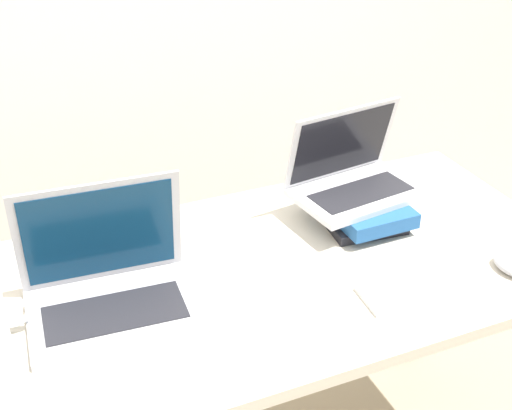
% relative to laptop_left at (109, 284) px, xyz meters
% --- Properties ---
extents(desk, '(1.54, 0.74, 0.77)m').
position_rel_laptop_left_xyz_m(desk, '(0.34, -0.01, -0.14)').
color(desk, beige).
rests_on(desk, ground_plane).
extents(laptop_left, '(0.37, 0.28, 0.27)m').
position_rel_laptop_left_xyz_m(laptop_left, '(0.00, 0.00, 0.00)').
color(laptop_left, '#B2B2B7').
rests_on(laptop_left, desk).
extents(book_stack, '(0.21, 0.26, 0.06)m').
position_rel_laptop_left_xyz_m(book_stack, '(0.68, 0.10, -0.02)').
color(book_stack, black).
rests_on(book_stack, desk).
extents(laptop_on_books, '(0.35, 0.25, 0.22)m').
position_rel_laptop_left_xyz_m(laptop_on_books, '(0.67, 0.14, 0.05)').
color(laptop_on_books, silver).
rests_on(laptop_on_books, book_stack).
extents(wireless_keyboard, '(0.30, 0.12, 0.01)m').
position_rel_laptop_left_xyz_m(wireless_keyboard, '(0.65, -0.23, -0.05)').
color(wireless_keyboard, white).
rests_on(wireless_keyboard, desk).
extents(mouse, '(0.07, 0.10, 0.03)m').
position_rel_laptop_left_xyz_m(mouse, '(0.88, -0.24, -0.04)').
color(mouse, '#B2B2B7').
rests_on(mouse, desk).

